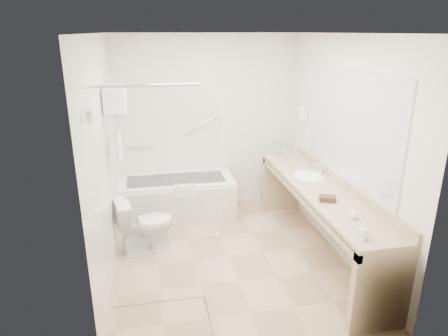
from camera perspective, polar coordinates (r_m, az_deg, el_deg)
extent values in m
plane|color=tan|center=(4.83, 0.71, -12.44)|extent=(3.20, 3.20, 0.00)
cube|color=white|center=(4.12, 0.85, 18.71)|extent=(2.60, 3.20, 0.10)
cube|color=silver|center=(5.84, -2.49, 6.41)|extent=(2.60, 0.10, 2.50)
cube|color=silver|center=(2.88, 7.41, -7.40)|extent=(2.60, 0.10, 2.50)
cube|color=silver|center=(4.25, -16.64, 0.79)|extent=(0.10, 3.20, 2.50)
cube|color=silver|center=(4.75, 16.33, 2.69)|extent=(0.10, 3.20, 2.50)
cube|color=white|center=(5.75, -6.75, -4.13)|extent=(1.60, 0.70, 0.55)
cube|color=beige|center=(5.43, -6.42, -5.83)|extent=(1.60, 0.02, 0.50)
cube|color=white|center=(5.35, -5.46, -3.28)|extent=(0.28, 0.06, 0.18)
cylinder|color=silver|center=(5.81, -11.69, 2.91)|extent=(0.40, 0.03, 0.03)
cylinder|color=silver|center=(5.79, -2.92, 6.30)|extent=(0.53, 0.03, 0.33)
cube|color=silver|center=(3.64, -10.16, -5.13)|extent=(0.90, 0.01, 2.10)
cube|color=silver|center=(3.27, -1.98, -7.75)|extent=(0.02, 0.90, 2.10)
cylinder|color=silver|center=(3.36, -11.21, 11.46)|extent=(0.90, 0.02, 0.02)
sphere|color=silver|center=(3.17, -0.98, -9.71)|extent=(0.05, 0.05, 0.05)
cylinder|color=silver|center=(2.97, -18.73, 6.91)|extent=(0.04, 0.10, 0.10)
cube|color=silver|center=(4.47, -15.15, 7.77)|extent=(0.24, 0.55, 0.02)
cylinder|color=silver|center=(4.52, -14.91, 5.03)|extent=(0.02, 0.55, 0.02)
cube|color=white|center=(4.56, -14.74, 3.08)|extent=(0.03, 0.42, 0.32)
cube|color=white|center=(4.46, -15.21, 8.47)|extent=(0.22, 0.40, 0.08)
cube|color=white|center=(4.45, -15.30, 9.56)|extent=(0.22, 0.40, 0.08)
cube|color=white|center=(4.43, -15.40, 10.65)|extent=(0.22, 0.40, 0.08)
cube|color=tan|center=(4.64, 13.65, -3.02)|extent=(0.55, 2.70, 0.05)
cube|color=tan|center=(4.72, 16.60, -1.91)|extent=(0.03, 2.70, 0.10)
cube|color=tan|center=(4.56, 10.67, -3.93)|extent=(0.04, 2.70, 0.08)
cube|color=tan|center=(3.83, 21.48, -16.15)|extent=(0.55, 0.08, 0.80)
cube|color=tan|center=(5.92, 8.16, -2.21)|extent=(0.55, 0.08, 0.80)
ellipsoid|color=white|center=(4.99, 12.09, -1.37)|extent=(0.40, 0.52, 0.14)
cylinder|color=silver|center=(5.01, 13.70, -0.07)|extent=(0.03, 0.03, 0.14)
cube|color=silver|center=(4.54, 17.42, 5.78)|extent=(0.02, 2.00, 1.20)
cube|color=white|center=(5.61, 11.22, 7.62)|extent=(0.08, 0.10, 0.18)
imported|color=white|center=(4.89, -11.19, -7.91)|extent=(0.76, 0.53, 0.67)
cube|color=#4A301A|center=(4.28, 14.56, -4.25)|extent=(0.19, 0.16, 0.05)
imported|color=white|center=(3.62, 19.19, -9.05)|extent=(0.11, 0.15, 0.06)
imported|color=white|center=(3.96, 18.08, -6.28)|extent=(0.11, 0.13, 0.08)
cylinder|color=silver|center=(5.70, 8.58, 2.49)|extent=(0.05, 0.05, 0.15)
cylinder|color=#267CDB|center=(5.67, 8.62, 3.31)|extent=(0.03, 0.03, 0.02)
cylinder|color=silver|center=(5.09, 11.36, 0.41)|extent=(0.06, 0.06, 0.16)
cylinder|color=#267CDB|center=(5.06, 11.43, 1.41)|extent=(0.03, 0.03, 0.02)
cylinder|color=silver|center=(5.63, 7.25, 2.61)|extent=(0.07, 0.07, 0.19)
cylinder|color=#267CDB|center=(5.60, 7.29, 3.69)|extent=(0.04, 0.04, 0.03)
cylinder|color=silver|center=(5.00, 11.62, -0.44)|extent=(0.07, 0.07, 0.08)
cylinder|color=silver|center=(5.59, 9.00, 1.86)|extent=(0.09, 0.09, 0.09)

